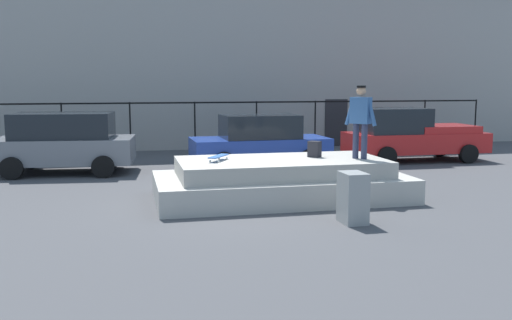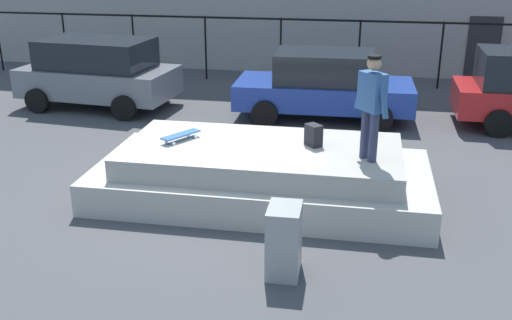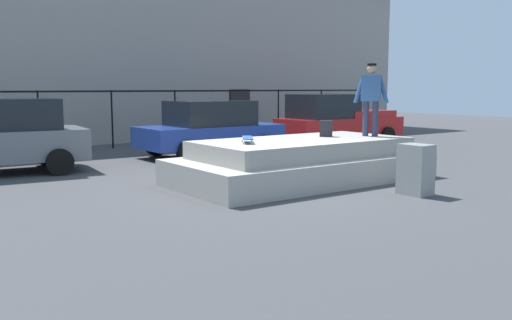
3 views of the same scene
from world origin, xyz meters
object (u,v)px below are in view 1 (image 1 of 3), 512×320
Objects in this scene: skateboarder at (361,117)px; utility_box at (353,198)px; car_blue_sedan_mid at (260,140)px; backpack at (315,149)px; skateboard at (219,156)px; car_red_pickup_far at (411,135)px; car_grey_hatchback_near at (64,142)px.

utility_box is (-1.06, -2.17, -1.42)m from skateboarder.
car_blue_sedan_mid is 7.61m from utility_box.
backpack is 0.09× the size of car_blue_sedan_mid.
utility_box is at bearing -49.14° from skateboard.
skateboarder is 3.40m from skateboard.
backpack is at bearing -87.91° from car_blue_sedan_mid.
car_blue_sedan_mid is 5.39m from car_red_pickup_far.
backpack is 7.89m from car_grey_hatchback_near.
backpack is 4.93m from car_blue_sedan_mid.
skateboard is 9.13m from car_red_pickup_far.
car_blue_sedan_mid is at bearing -40.07° from backpack.
skateboard is (-3.26, 0.38, -0.88)m from skateboarder.
car_grey_hatchback_near is at bearing 127.48° from utility_box.
backpack is 7.23m from car_red_pickup_far.
utility_box is at bearing -51.48° from car_grey_hatchback_near.
car_red_pickup_far reaches higher than utility_box.
skateboarder is 2.20× the size of skateboard.
car_grey_hatchback_near is at bearing -179.96° from car_blue_sedan_mid.
skateboard is 0.17× the size of car_blue_sedan_mid.
car_red_pickup_far is 9.37m from utility_box.
utility_box is (2.20, -2.55, -0.54)m from skateboard.
backpack is (2.33, 0.14, 0.09)m from skateboard.
backpack is at bearing 3.35° from skateboard.
car_grey_hatchback_near reaches higher than car_blue_sedan_mid.
car_grey_hatchback_near is at bearing 142.63° from skateboarder.
skateboarder is 0.38× the size of car_blue_sedan_mid.
backpack is at bearing -38.51° from car_grey_hatchback_near.
car_red_pickup_far is (7.54, 5.14, -0.12)m from skateboard.
skateboarder is 4.45× the size of backpack.
skateboarder reaches higher than car_red_pickup_far.
car_red_pickup_far is 4.87× the size of utility_box.
backpack is 0.38× the size of utility_box.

